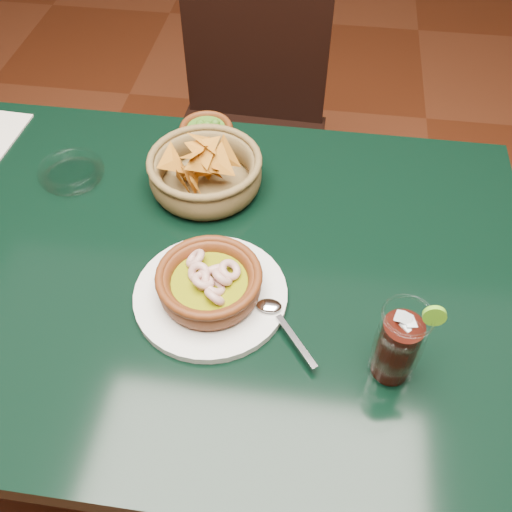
# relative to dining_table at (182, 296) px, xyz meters

# --- Properties ---
(ground) EXTENTS (7.00, 7.00, 0.00)m
(ground) POSITION_rel_dining_table_xyz_m (0.00, 0.00, -0.65)
(ground) COLOR #471C0C
(ground) RESTS_ON ground
(dining_table) EXTENTS (1.20, 0.80, 0.75)m
(dining_table) POSITION_rel_dining_table_xyz_m (0.00, 0.00, 0.00)
(dining_table) COLOR black
(dining_table) RESTS_ON ground
(dining_chair) EXTENTS (0.43, 0.43, 0.91)m
(dining_chair) POSITION_rel_dining_table_xyz_m (0.02, 0.71, -0.15)
(dining_chair) COLOR black
(dining_chair) RESTS_ON ground
(shrimp_plate) EXTENTS (0.30, 0.25, 0.07)m
(shrimp_plate) POSITION_rel_dining_table_xyz_m (0.07, -0.07, 0.13)
(shrimp_plate) COLOR silver
(shrimp_plate) RESTS_ON dining_table
(chip_basket) EXTENTS (0.24, 0.24, 0.14)m
(chip_basket) POSITION_rel_dining_table_xyz_m (0.01, 0.19, 0.14)
(chip_basket) COLOR brown
(chip_basket) RESTS_ON dining_table
(guacamole_ramekin) EXTENTS (0.13, 0.13, 0.04)m
(guacamole_ramekin) POSITION_rel_dining_table_xyz_m (-0.01, 0.33, 0.12)
(guacamole_ramekin) COLOR #4F220C
(guacamole_ramekin) RESTS_ON dining_table
(cola_drink) EXTENTS (0.14, 0.14, 0.16)m
(cola_drink) POSITION_rel_dining_table_xyz_m (0.36, -0.16, 0.17)
(cola_drink) COLOR white
(cola_drink) RESTS_ON dining_table
(glass_ashtray) EXTENTS (0.13, 0.13, 0.03)m
(glass_ashtray) POSITION_rel_dining_table_xyz_m (-0.25, 0.18, 0.11)
(glass_ashtray) COLOR white
(glass_ashtray) RESTS_ON dining_table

